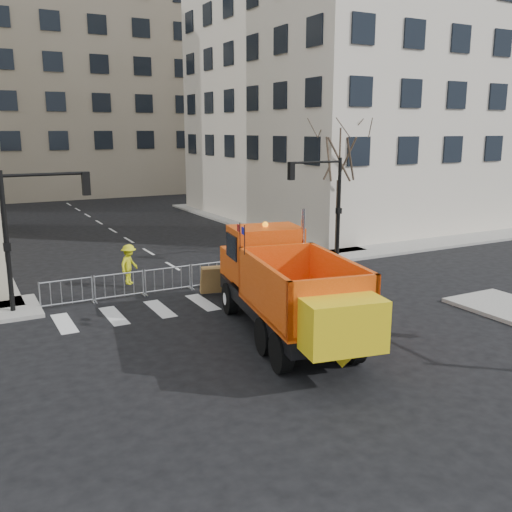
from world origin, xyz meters
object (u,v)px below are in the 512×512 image
cop_b (246,270)px  worker (129,264)px  plow_truck (287,285)px  cop_c (259,279)px  cop_a (264,274)px  newspaper_box (265,262)px

cop_b → worker: worker is taller
plow_truck → cop_b: 6.06m
plow_truck → cop_c: (1.19, 4.16, -0.90)m
cop_a → newspaper_box: bearing=-146.7°
cop_c → newspaper_box: cop_c is taller
cop_a → newspaper_box: 3.22m
cop_a → worker: 6.03m
cop_b → newspaper_box: 2.58m
cop_b → newspaper_box: cop_b is taller
plow_truck → worker: size_ratio=6.13×
cop_a → cop_b: (-0.29, 1.05, -0.04)m
cop_b → cop_c: 1.67m
cop_c → worker: 6.03m
cop_c → worker: size_ratio=1.04×
cop_b → worker: (-4.33, 2.82, 0.15)m
cop_b → newspaper_box: size_ratio=1.62×
cop_b → cop_c: (-0.27, -1.64, 0.03)m
worker → cop_c: bearing=-91.5°
cop_c → newspaper_box: (2.17, 3.38, -0.22)m
newspaper_box → cop_a: bearing=-129.5°
cop_b → newspaper_box: bearing=-135.9°
cop_a → cop_c: (-0.56, -0.60, -0.01)m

